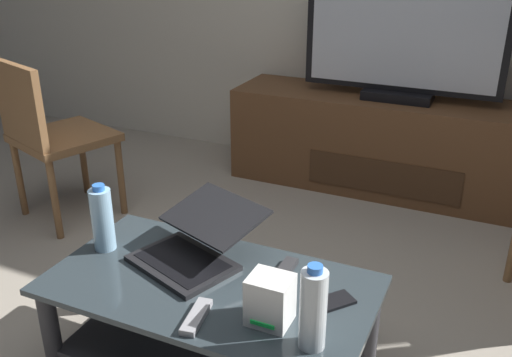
{
  "coord_description": "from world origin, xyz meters",
  "views": [
    {
      "loc": [
        0.87,
        -1.28,
        1.42
      ],
      "look_at": [
        0.04,
        0.54,
        0.54
      ],
      "focal_mm": 39.72,
      "sensor_mm": 36.0,
      "label": 1
    }
  ],
  "objects_px": {
    "side_chair": "(49,132)",
    "coffee_table": "(211,314)",
    "media_cabinet": "(393,145)",
    "water_bottle_near": "(313,309)",
    "router_box": "(270,300)",
    "water_bottle_far": "(102,219)",
    "cell_phone": "(331,302)",
    "soundbar_remote": "(284,272)",
    "laptop": "(196,243)",
    "tv_remote": "(196,317)",
    "television": "(403,40)"
  },
  "relations": [
    {
      "from": "laptop",
      "to": "tv_remote",
      "type": "distance_m",
      "value": 0.34
    },
    {
      "from": "media_cabinet",
      "to": "television",
      "type": "xyz_separation_m",
      "value": [
        -0.0,
        -0.02,
        0.6
      ]
    },
    {
      "from": "cell_phone",
      "to": "soundbar_remote",
      "type": "bearing_deg",
      "value": -165.52
    },
    {
      "from": "laptop",
      "to": "tv_remote",
      "type": "xyz_separation_m",
      "value": [
        0.17,
        -0.29,
        -0.05
      ]
    },
    {
      "from": "media_cabinet",
      "to": "side_chair",
      "type": "distance_m",
      "value": 1.89
    },
    {
      "from": "router_box",
      "to": "soundbar_remote",
      "type": "bearing_deg",
      "value": 102.6
    },
    {
      "from": "side_chair",
      "to": "soundbar_remote",
      "type": "distance_m",
      "value": 1.61
    },
    {
      "from": "side_chair",
      "to": "cell_phone",
      "type": "xyz_separation_m",
      "value": [
        1.69,
        -0.65,
        -0.09
      ]
    },
    {
      "from": "television",
      "to": "side_chair",
      "type": "bearing_deg",
      "value": -144.25
    },
    {
      "from": "side_chair",
      "to": "coffee_table",
      "type": "bearing_deg",
      "value": -28.4
    },
    {
      "from": "media_cabinet",
      "to": "water_bottle_near",
      "type": "bearing_deg",
      "value": -84.69
    },
    {
      "from": "water_bottle_near",
      "to": "tv_remote",
      "type": "bearing_deg",
      "value": -174.3
    },
    {
      "from": "water_bottle_near",
      "to": "soundbar_remote",
      "type": "height_order",
      "value": "water_bottle_near"
    },
    {
      "from": "water_bottle_near",
      "to": "cell_phone",
      "type": "xyz_separation_m",
      "value": [
        -0.01,
        0.2,
        -0.11
      ]
    },
    {
      "from": "television",
      "to": "laptop",
      "type": "relative_size",
      "value": 2.26
    },
    {
      "from": "water_bottle_near",
      "to": "cell_phone",
      "type": "distance_m",
      "value": 0.23
    },
    {
      "from": "router_box",
      "to": "television",
      "type": "bearing_deg",
      "value": 91.2
    },
    {
      "from": "television",
      "to": "coffee_table",
      "type": "bearing_deg",
      "value": -96.7
    },
    {
      "from": "water_bottle_far",
      "to": "tv_remote",
      "type": "bearing_deg",
      "value": -23.76
    },
    {
      "from": "laptop",
      "to": "soundbar_remote",
      "type": "distance_m",
      "value": 0.31
    },
    {
      "from": "water_bottle_near",
      "to": "soundbar_remote",
      "type": "relative_size",
      "value": 1.58
    },
    {
      "from": "coffee_table",
      "to": "media_cabinet",
      "type": "xyz_separation_m",
      "value": [
        0.21,
        1.82,
        0.01
      ]
    },
    {
      "from": "water_bottle_far",
      "to": "router_box",
      "type": "bearing_deg",
      "value": -11.13
    },
    {
      "from": "media_cabinet",
      "to": "water_bottle_near",
      "type": "relative_size",
      "value": 7.45
    },
    {
      "from": "router_box",
      "to": "soundbar_remote",
      "type": "xyz_separation_m",
      "value": [
        -0.05,
        0.24,
        -0.06
      ]
    },
    {
      "from": "laptop",
      "to": "router_box",
      "type": "relative_size",
      "value": 3.25
    },
    {
      "from": "television",
      "to": "side_chair",
      "type": "distance_m",
      "value": 1.91
    },
    {
      "from": "coffee_table",
      "to": "media_cabinet",
      "type": "bearing_deg",
      "value": 83.38
    },
    {
      "from": "coffee_table",
      "to": "router_box",
      "type": "xyz_separation_m",
      "value": [
        0.25,
        -0.1,
        0.2
      ]
    },
    {
      "from": "water_bottle_near",
      "to": "water_bottle_far",
      "type": "xyz_separation_m",
      "value": [
        -0.83,
        0.18,
        -0.0
      ]
    },
    {
      "from": "television",
      "to": "water_bottle_far",
      "type": "relative_size",
      "value": 4.42
    },
    {
      "from": "router_box",
      "to": "water_bottle_near",
      "type": "relative_size",
      "value": 0.58
    },
    {
      "from": "water_bottle_far",
      "to": "soundbar_remote",
      "type": "xyz_separation_m",
      "value": [
        0.64,
        0.1,
        -0.11
      ]
    },
    {
      "from": "laptop",
      "to": "soundbar_remote",
      "type": "bearing_deg",
      "value": 6.4
    },
    {
      "from": "water_bottle_near",
      "to": "water_bottle_far",
      "type": "distance_m",
      "value": 0.85
    },
    {
      "from": "media_cabinet",
      "to": "soundbar_remote",
      "type": "height_order",
      "value": "media_cabinet"
    },
    {
      "from": "side_chair",
      "to": "water_bottle_near",
      "type": "height_order",
      "value": "side_chair"
    },
    {
      "from": "media_cabinet",
      "to": "cell_phone",
      "type": "relative_size",
      "value": 13.43
    },
    {
      "from": "laptop",
      "to": "router_box",
      "type": "height_order",
      "value": "laptop"
    },
    {
      "from": "television",
      "to": "water_bottle_near",
      "type": "distance_m",
      "value": 1.99
    },
    {
      "from": "media_cabinet",
      "to": "tv_remote",
      "type": "bearing_deg",
      "value": -94.43
    },
    {
      "from": "side_chair",
      "to": "cell_phone",
      "type": "height_order",
      "value": "side_chair"
    },
    {
      "from": "side_chair",
      "to": "soundbar_remote",
      "type": "height_order",
      "value": "side_chair"
    },
    {
      "from": "router_box",
      "to": "water_bottle_far",
      "type": "relative_size",
      "value": 0.6
    },
    {
      "from": "television",
      "to": "router_box",
      "type": "xyz_separation_m",
      "value": [
        0.04,
        -1.89,
        -0.42
      ]
    },
    {
      "from": "media_cabinet",
      "to": "water_bottle_far",
      "type": "bearing_deg",
      "value": -110.03
    },
    {
      "from": "coffee_table",
      "to": "router_box",
      "type": "height_order",
      "value": "router_box"
    },
    {
      "from": "side_chair",
      "to": "laptop",
      "type": "bearing_deg",
      "value": -26.63
    },
    {
      "from": "router_box",
      "to": "cell_phone",
      "type": "xyz_separation_m",
      "value": [
        0.14,
        0.15,
        -0.07
      ]
    },
    {
      "from": "tv_remote",
      "to": "water_bottle_far",
      "type": "bearing_deg",
      "value": 146.86
    }
  ]
}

